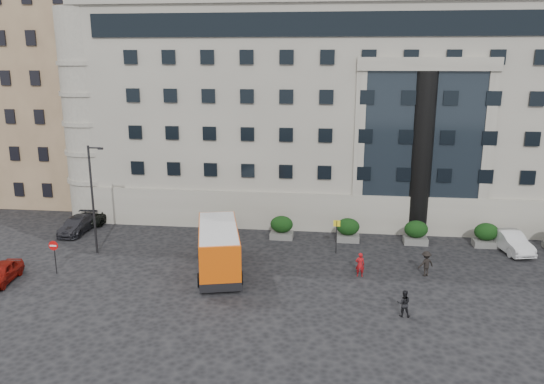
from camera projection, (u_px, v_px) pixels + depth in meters
The scene contains 23 objects.
ground at pixel (252, 277), 34.82m from camera, with size 120.00×120.00×0.00m, color black.
civic_building at pixel (344, 108), 53.05m from camera, with size 44.00×24.00×18.00m, color gray.
entrance_column at pixel (421, 155), 41.74m from camera, with size 1.80×1.80×13.00m, color black.
apartment_near at pixel (50, 97), 54.30m from camera, with size 14.00×14.00×20.00m, color #83684C.
apartment_far at pixel (97, 79), 71.71m from camera, with size 13.00×13.00×22.00m, color #7C6448.
hedge_a at pixel (217, 225), 42.54m from camera, with size 1.80×1.26×1.84m.
hedge_b at pixel (282, 227), 41.95m from camera, with size 1.80×1.26×1.84m.
hedge_c at pixel (348, 230), 41.36m from camera, with size 1.80×1.26×1.84m.
hedge_d at pixel (416, 232), 40.77m from camera, with size 1.80×1.26×1.84m.
hedge_e at pixel (486, 235), 40.17m from camera, with size 1.80×1.26×1.84m.
street_lamp at pixel (93, 196), 37.98m from camera, with size 1.16×0.18×8.00m.
bus_stop_sign at pixel (337, 231), 38.57m from camera, with size 0.50×0.08×2.52m.
no_entry_sign at pixel (54, 250), 34.89m from camera, with size 0.64×0.16×2.32m.
minibus at pixel (219, 247), 35.33m from camera, with size 4.32×7.86×3.11m.
red_truck at pixel (130, 184), 53.84m from camera, with size 3.35×5.80×2.94m.
parked_car_a at pixel (1, 273), 33.85m from camera, with size 1.50×3.73×1.27m, color maroon.
parked_car_b at pixel (75, 226), 43.18m from camera, with size 1.30×3.74×1.23m, color black.
parked_car_c at pixel (77, 225), 43.46m from camera, with size 1.85×4.55×1.32m, color black.
parked_car_d at pixel (98, 214), 46.30m from camera, with size 2.20×4.78×1.33m, color black.
white_taxi at pixel (511, 241), 39.27m from camera, with size 1.59×4.55×1.50m, color silver.
pedestrian_a at pixel (360, 265), 34.68m from camera, with size 0.60×0.39×1.64m, color #9D0F14.
pedestrian_b at pixel (404, 303), 29.36m from camera, with size 0.76×0.59×1.56m, color black.
pedestrian_c at pixel (426, 264), 34.78m from camera, with size 1.11×0.64×1.71m, color black.
Camera 1 is at (5.14, -31.95, 14.07)m, focal length 35.00 mm.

